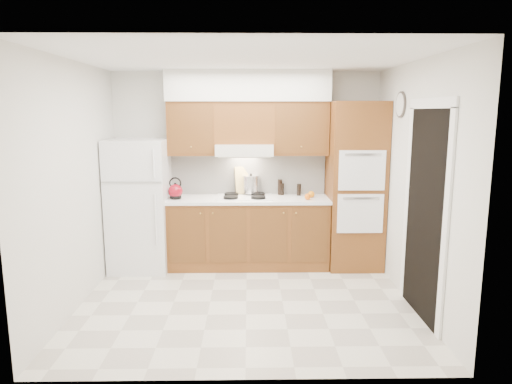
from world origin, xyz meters
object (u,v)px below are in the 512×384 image
at_px(oven_cabinet, 355,186).
at_px(fridge, 140,205).
at_px(stock_pot, 251,185).
at_px(kettle, 175,191).

bearing_deg(oven_cabinet, fridge, -179.30).
distance_m(oven_cabinet, stock_pot, 1.40).
height_order(oven_cabinet, kettle, oven_cabinet).
xyz_separation_m(oven_cabinet, stock_pot, (-1.38, 0.23, -0.01)).
height_order(fridge, kettle, fridge).
relative_size(fridge, oven_cabinet, 0.78).
xyz_separation_m(kettle, stock_pot, (0.99, 0.27, 0.04)).
height_order(kettle, stock_pot, stock_pot).
height_order(oven_cabinet, stock_pot, oven_cabinet).
xyz_separation_m(oven_cabinet, kettle, (-2.37, -0.04, -0.06)).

